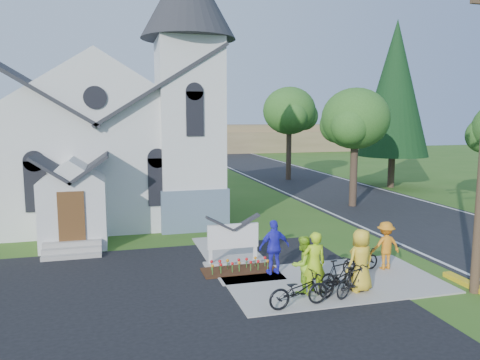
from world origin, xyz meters
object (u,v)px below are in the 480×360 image
object	(u,v)px
cyclist_0	(314,263)
bike_0	(299,290)
bike_2	(340,280)
church_sign	(233,237)
bike_4	(360,260)
cyclist_2	(274,247)
cyclist_3	(385,245)
cyclist_1	(303,264)
bike_3	(354,280)
cyclist_4	(361,260)
bike_1	(340,275)

from	to	relation	value
cyclist_0	bike_0	bearing A→B (deg)	45.64
bike_2	church_sign	bearing A→B (deg)	14.06
bike_0	bike_4	size ratio (longest dim) A/B	1.20
cyclist_0	cyclist_2	distance (m)	2.18
bike_2	cyclist_3	xyz separation A→B (m)	(2.64, 1.77, 0.39)
church_sign	bike_2	world-z (taller)	church_sign
church_sign	bike_0	world-z (taller)	church_sign
cyclist_3	cyclist_1	bearing A→B (deg)	20.48
bike_3	cyclist_4	world-z (taller)	cyclist_4
bike_0	bike_1	bearing A→B (deg)	-70.91
cyclist_3	bike_2	bearing A→B (deg)	35.18
cyclist_0	bike_1	xyz separation A→B (m)	(0.91, 0.10, -0.47)
bike_0	bike_3	world-z (taller)	bike_0
bike_0	church_sign	bearing A→B (deg)	3.10
bike_1	bike_3	xyz separation A→B (m)	(0.21, -0.50, -0.03)
cyclist_1	cyclist_3	bearing A→B (deg)	175.32
church_sign	cyclist_3	bearing A→B (deg)	-22.59
cyclist_1	bike_2	bearing A→B (deg)	130.51
bike_3	cyclist_4	xyz separation A→B (m)	(0.40, 0.32, 0.50)
bike_2	cyclist_3	distance (m)	3.21
bike_0	bike_2	distance (m)	1.67
cyclist_2	cyclist_3	world-z (taller)	cyclist_2
church_sign	bike_4	world-z (taller)	church_sign
cyclist_1	cyclist_3	distance (m)	3.89
bike_0	cyclist_3	distance (m)	4.83
cyclist_2	cyclist_4	xyz separation A→B (m)	(2.04, -2.20, 0.04)
cyclist_3	bike_3	xyz separation A→B (m)	(-2.31, -1.98, -0.37)
cyclist_4	bike_4	size ratio (longest dim) A/B	1.25
bike_3	church_sign	bearing A→B (deg)	9.39
cyclist_3	cyclist_4	distance (m)	2.54
cyclist_4	cyclist_1	bearing A→B (deg)	-26.07
cyclist_0	cyclist_1	distance (m)	0.41
church_sign	bike_3	world-z (taller)	church_sign
bike_2	bike_3	bearing A→B (deg)	-139.86
cyclist_2	cyclist_0	bearing A→B (deg)	98.85
bike_1	bike_4	size ratio (longest dim) A/B	1.09
cyclist_0	bike_0	world-z (taller)	cyclist_0
bike_1	cyclist_3	xyz separation A→B (m)	(2.52, 1.48, 0.34)
bike_1	cyclist_2	world-z (taller)	cyclist_2
cyclist_1	bike_2	xyz separation A→B (m)	(1.03, -0.50, -0.42)
cyclist_4	bike_4	xyz separation A→B (m)	(0.94, 1.65, -0.57)
bike_0	cyclist_2	size ratio (longest dim) A/B	1.00
cyclist_0	bike_0	xyz separation A→B (m)	(-0.79, -0.73, -0.49)
bike_0	cyclist_4	xyz separation A→B (m)	(2.30, 0.65, 0.48)
cyclist_3	church_sign	bearing A→B (deg)	-21.25
bike_0	cyclist_2	distance (m)	2.89
church_sign	cyclist_0	distance (m)	4.00
bike_0	cyclist_3	world-z (taller)	cyclist_3
cyclist_1	bike_2	distance (m)	1.22
bike_3	bike_4	xyz separation A→B (m)	(1.34, 1.97, -0.07)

